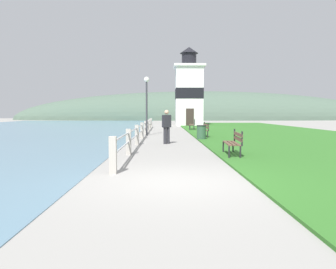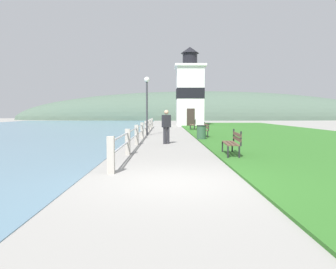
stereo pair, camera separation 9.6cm
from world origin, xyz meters
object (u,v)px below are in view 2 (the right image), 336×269
Objects in this scene: park_bench_midway at (204,129)px; trash_bin at (201,133)px; lighthouse at (190,92)px; lamp_post at (147,95)px; park_bench_far at (194,124)px; park_bench_near at (233,141)px; person_strolling at (166,126)px.

trash_bin is (-0.38, -1.87, -0.11)m from park_bench_midway.
park_bench_midway is 18.68m from lighthouse.
park_bench_midway reaches higher than trash_bin.
lamp_post reaches higher than trash_bin.
park_bench_far is 10.73m from trash_bin.
lighthouse is 2.32× the size of lamp_post.
lighthouse is 16.90m from lamp_post.
park_bench_near is 1.02× the size of person_strolling.
person_strolling is (-2.48, -12.93, 0.37)m from park_bench_far.
park_bench_midway is (0.02, 8.76, 0.00)m from park_bench_near.
park_bench_far is 1.19× the size of person_strolling.
park_bench_midway is 0.45× the size of lamp_post.
trash_bin is at bearing 77.65° from park_bench_midway.
park_bench_near and park_bench_far have the same top height.
park_bench_far is at bearing -91.66° from park_bench_midway.
park_bench_far is 10.12m from lighthouse.
park_bench_far is at bearing -92.23° from lighthouse.
lamp_post is at bearing 67.19° from park_bench_far.
park_bench_near is at bearing 88.88° from park_bench_midway.
park_bench_midway is 0.90× the size of park_bench_far.
park_bench_far is 13.17m from person_strolling.
person_strolling is at bearing 85.25° from park_bench_far.
park_bench_far reaches higher than trash_bin.
park_bench_near is at bearing 95.66° from park_bench_far.
lamp_post is at bearing -29.82° from park_bench_midway.
park_bench_midway is 4.74m from person_strolling.
park_bench_midway is 1.07× the size of person_strolling.
trash_bin is 0.21× the size of lamp_post.
park_bench_midway is at bearing -59.63° from person_strolling.
park_bench_near is 27.33m from lighthouse.
lamp_post reaches higher than person_strolling.
lamp_post reaches higher than park_bench_near.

